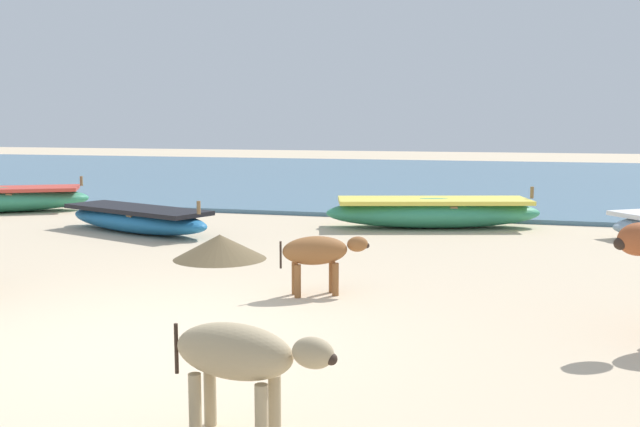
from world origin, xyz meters
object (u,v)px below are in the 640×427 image
(fishing_boat_5, at_px, (137,219))
(calf_near_brown, at_px, (318,253))
(fishing_boat_4, at_px, (433,212))
(calf_far_dun, at_px, (240,357))

(fishing_boat_5, height_order, calf_near_brown, calf_near_brown)
(fishing_boat_5, xyz_separation_m, calf_near_brown, (4.06, -3.36, 0.22))
(fishing_boat_4, height_order, calf_near_brown, fishing_boat_4)
(fishing_boat_4, height_order, calf_far_dun, fishing_boat_4)
(calf_near_brown, bearing_deg, fishing_boat_5, 111.70)
(fishing_boat_5, distance_m, calf_near_brown, 5.27)
(calf_near_brown, xyz_separation_m, calf_far_dun, (0.52, -3.44, 0.03))
(fishing_boat_4, bearing_deg, fishing_boat_5, -174.12)
(fishing_boat_4, distance_m, calf_near_brown, 5.26)
(calf_near_brown, bearing_deg, calf_far_dun, -109.98)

